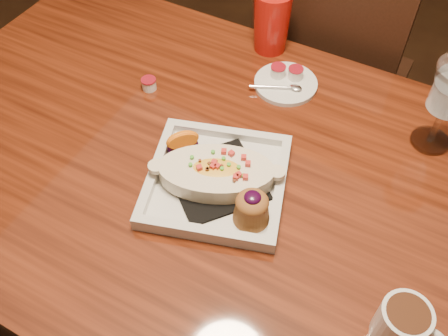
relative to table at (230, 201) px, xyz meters
The scene contains 8 objects.
floor 0.65m from the table, ahead, with size 7.00×7.00×0.00m, color black.
table is the anchor object (origin of this frame).
chair_far 0.65m from the table, 90.00° to the left, with size 0.42×0.42×0.93m.
plate 0.13m from the table, 92.39° to the right, with size 0.33×0.33×0.08m.
coffee_mug 0.44m from the table, 23.19° to the right, with size 0.11×0.08×0.08m.
saucer 0.31m from the table, 92.47° to the left, with size 0.15×0.15×0.10m.
creamer_loose 0.33m from the table, 155.06° to the left, with size 0.03×0.03×0.03m.
red_tumbler 0.45m from the table, 104.38° to the left, with size 0.09×0.09×0.15m, color red.
Camera 1 is at (0.28, -0.55, 1.53)m, focal length 40.00 mm.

